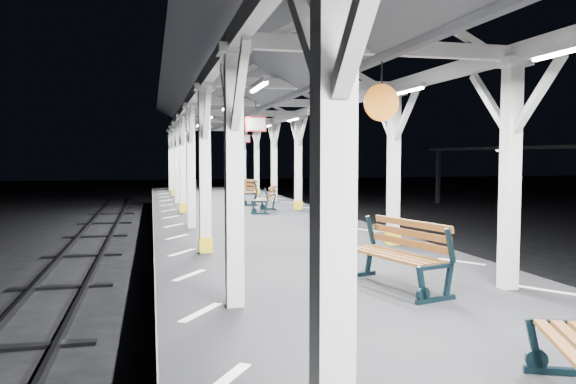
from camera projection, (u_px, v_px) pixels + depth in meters
name	position (u px, v px, depth m)	size (l,w,h in m)	color
ground	(333.00, 325.00, 9.71)	(120.00, 120.00, 0.00)	black
platform	(333.00, 297.00, 9.67)	(6.00, 50.00, 1.00)	black
hazard_stripes_left	(189.00, 275.00, 9.06)	(1.00, 48.00, 0.01)	silver
hazard_stripes_right	(461.00, 262.00, 10.22)	(1.00, 48.00, 0.01)	silver
track_left	(20.00, 344.00, 8.52)	(2.20, 60.00, 0.16)	#2D2D33
canopy	(335.00, 59.00, 9.40)	(5.40, 49.00, 4.65)	silver
bench_mid	(399.00, 252.00, 8.21)	(1.11, 1.93, 0.99)	black
bench_far	(267.00, 198.00, 19.10)	(1.15, 1.74, 0.89)	black
bench_extra	(245.00, 191.00, 22.27)	(0.98, 1.89, 0.98)	black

